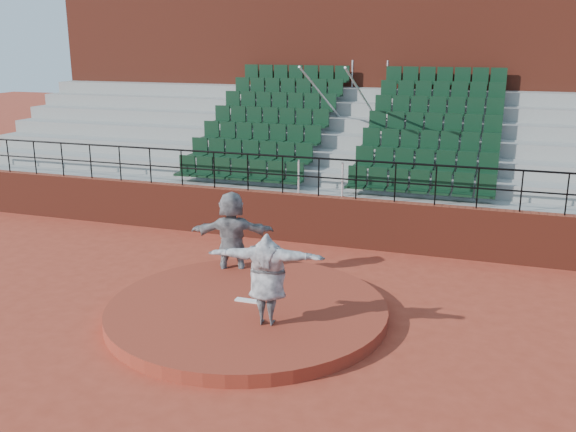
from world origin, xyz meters
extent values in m
plane|color=#9C3623|center=(0.00, 0.00, 0.00)|extent=(90.00, 90.00, 0.00)
cylinder|color=maroon|center=(0.00, 0.00, 0.12)|extent=(5.50, 5.50, 0.25)
cube|color=white|center=(0.00, 0.15, 0.27)|extent=(0.60, 0.15, 0.03)
cube|color=maroon|center=(0.00, 5.00, 0.65)|extent=(24.00, 0.30, 1.30)
cylinder|color=black|center=(0.00, 5.00, 2.30)|extent=(24.00, 0.05, 0.05)
cylinder|color=black|center=(0.00, 5.00, 1.80)|extent=(24.00, 0.04, 0.04)
cylinder|color=black|center=(-10.00, 5.00, 1.80)|extent=(0.04, 0.04, 1.00)
cylinder|color=black|center=(-9.00, 5.00, 1.80)|extent=(0.04, 0.04, 1.00)
cylinder|color=black|center=(-8.00, 5.00, 1.80)|extent=(0.04, 0.04, 1.00)
cylinder|color=black|center=(-7.00, 5.00, 1.80)|extent=(0.04, 0.04, 1.00)
cylinder|color=black|center=(-6.00, 5.00, 1.80)|extent=(0.04, 0.04, 1.00)
cylinder|color=black|center=(-5.00, 5.00, 1.80)|extent=(0.04, 0.04, 1.00)
cylinder|color=black|center=(-4.00, 5.00, 1.80)|extent=(0.04, 0.04, 1.00)
cylinder|color=black|center=(-3.00, 5.00, 1.80)|extent=(0.04, 0.04, 1.00)
cylinder|color=black|center=(-2.00, 5.00, 1.80)|extent=(0.04, 0.04, 1.00)
cylinder|color=black|center=(-1.00, 5.00, 1.80)|extent=(0.04, 0.04, 1.00)
cylinder|color=black|center=(0.00, 5.00, 1.80)|extent=(0.04, 0.04, 1.00)
cylinder|color=black|center=(1.00, 5.00, 1.80)|extent=(0.04, 0.04, 1.00)
cylinder|color=black|center=(2.00, 5.00, 1.80)|extent=(0.04, 0.04, 1.00)
cylinder|color=black|center=(3.00, 5.00, 1.80)|extent=(0.04, 0.04, 1.00)
cylinder|color=black|center=(4.00, 5.00, 1.80)|extent=(0.04, 0.04, 1.00)
cylinder|color=black|center=(5.00, 5.00, 1.80)|extent=(0.04, 0.04, 1.00)
cylinder|color=black|center=(6.00, 5.00, 1.80)|extent=(0.04, 0.04, 1.00)
cube|color=gray|center=(0.00, 5.58, 0.65)|extent=(24.00, 0.85, 1.30)
cube|color=black|center=(-2.53, 5.59, 1.66)|extent=(3.85, 0.48, 0.72)
cube|color=black|center=(2.53, 5.59, 1.66)|extent=(3.85, 0.48, 0.72)
cube|color=gray|center=(0.00, 6.43, 0.85)|extent=(24.00, 0.85, 1.70)
cube|color=black|center=(-2.53, 6.44, 2.06)|extent=(3.85, 0.48, 0.72)
cube|color=black|center=(2.53, 6.44, 2.06)|extent=(3.85, 0.48, 0.72)
cube|color=gray|center=(0.00, 7.28, 1.05)|extent=(24.00, 0.85, 2.10)
cube|color=black|center=(-2.53, 7.29, 2.46)|extent=(3.85, 0.48, 0.72)
cube|color=black|center=(2.53, 7.29, 2.46)|extent=(3.85, 0.48, 0.72)
cube|color=gray|center=(0.00, 8.12, 1.25)|extent=(24.00, 0.85, 2.50)
cube|color=black|center=(-2.53, 8.13, 2.86)|extent=(3.85, 0.48, 0.72)
cube|color=black|center=(2.53, 8.13, 2.86)|extent=(3.85, 0.48, 0.72)
cube|color=gray|center=(0.00, 8.97, 1.45)|extent=(24.00, 0.85, 2.90)
cube|color=black|center=(-2.53, 8.98, 3.26)|extent=(3.85, 0.48, 0.72)
cube|color=black|center=(2.53, 8.98, 3.26)|extent=(3.85, 0.48, 0.72)
cube|color=gray|center=(0.00, 9.82, 1.65)|extent=(24.00, 0.85, 3.30)
cube|color=black|center=(-2.53, 9.83, 3.66)|extent=(3.85, 0.48, 0.72)
cube|color=black|center=(2.53, 9.83, 3.66)|extent=(3.85, 0.48, 0.72)
cube|color=gray|center=(0.00, 10.68, 1.85)|extent=(24.00, 0.85, 3.70)
cube|color=black|center=(-2.53, 10.69, 4.06)|extent=(3.85, 0.48, 0.72)
cube|color=black|center=(2.53, 10.69, 4.06)|extent=(3.85, 0.48, 0.72)
cylinder|color=silver|center=(-0.60, 8.12, 3.40)|extent=(0.06, 5.97, 2.46)
cylinder|color=silver|center=(0.60, 8.12, 3.40)|extent=(0.06, 5.97, 2.46)
cube|color=maroon|center=(0.00, 12.60, 3.55)|extent=(24.00, 3.00, 7.10)
imported|color=black|center=(0.68, -0.67, 1.11)|extent=(2.18, 0.88, 1.72)
imported|color=black|center=(-1.13, 1.88, 1.01)|extent=(1.97, 1.15, 2.03)
camera|label=1|loc=(4.51, -10.79, 5.26)|focal=40.00mm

